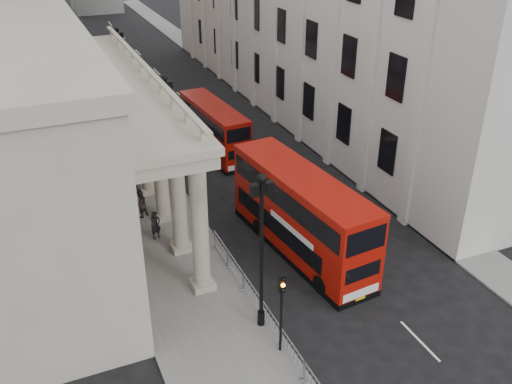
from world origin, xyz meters
TOP-DOWN VIEW (x-y plane):
  - ground at (0.00, 0.00)m, footprint 260.00×260.00m
  - sidewalk_west at (-3.00, 30.00)m, footprint 6.00×140.00m
  - sidewalk_east at (13.50, 30.00)m, footprint 3.00×140.00m
  - kerb at (-0.05, 30.00)m, footprint 0.20×140.00m
  - portico_building at (-10.50, 18.00)m, footprint 9.00×28.00m
  - lamp_post_south at (-0.60, 4.00)m, footprint 1.05×0.44m
  - lamp_post_mid at (-0.60, 20.00)m, footprint 1.05×0.44m
  - lamp_post_north at (-0.60, 36.00)m, footprint 1.05×0.44m
  - traffic_light at (-0.50, 1.98)m, footprint 0.28×0.33m
  - crowd_barriers at (-0.35, 2.23)m, footprint 0.50×18.75m
  - bus_near at (4.26, 9.26)m, footprint 3.97×11.83m
  - bus_far at (4.48, 25.09)m, footprint 2.91×9.47m
  - pedestrian_a at (-3.36, 13.80)m, footprint 0.76×0.59m
  - pedestrian_b at (-3.61, 16.75)m, footprint 1.14×1.05m
  - pedestrian_c at (-3.32, 20.26)m, footprint 0.96×0.74m

SIDE VIEW (x-z plane):
  - ground at x=0.00m, z-range 0.00..0.00m
  - sidewalk_west at x=-3.00m, z-range 0.00..0.12m
  - sidewalk_east at x=13.50m, z-range 0.00..0.12m
  - kerb at x=-0.05m, z-range 0.00..0.14m
  - crowd_barriers at x=-0.35m, z-range 0.12..1.22m
  - pedestrian_c at x=-3.32m, z-range 0.12..1.85m
  - pedestrian_a at x=-3.36m, z-range 0.12..1.97m
  - pedestrian_b at x=-3.61m, z-range 0.12..2.01m
  - bus_far at x=4.48m, z-range 0.09..4.12m
  - bus_near at x=4.26m, z-range 0.11..5.12m
  - traffic_light at x=-0.50m, z-range 0.96..5.26m
  - lamp_post_south at x=-0.60m, z-range 0.75..9.07m
  - lamp_post_mid at x=-0.60m, z-range 0.75..9.07m
  - lamp_post_north at x=-0.60m, z-range 0.75..9.07m
  - portico_building at x=-10.50m, z-range 0.00..12.00m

